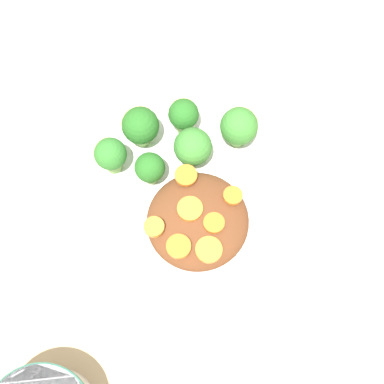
{
  "coord_description": "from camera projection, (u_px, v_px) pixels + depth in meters",
  "views": [
    {
      "loc": [
        -0.2,
        -0.06,
        0.56
      ],
      "look_at": [
        0.0,
        0.0,
        0.03
      ],
      "focal_mm": 50.0,
      "sensor_mm": 36.0,
      "label": 1
    }
  ],
  "objects": [
    {
      "name": "stew_mound",
      "position": [
        198.0,
        221.0,
        0.55
      ],
      "size": [
        0.11,
        0.11,
        0.03
      ],
      "primitive_type": "ellipsoid",
      "color": "brown",
      "rests_on": "plate"
    },
    {
      "name": "broccoli_floret_1",
      "position": [
        150.0,
        168.0,
        0.56
      ],
      "size": [
        0.03,
        0.03,
        0.05
      ],
      "color": "#759E51",
      "rests_on": "plate"
    },
    {
      "name": "carrot_slice_3",
      "position": [
        190.0,
        209.0,
        0.54
      ],
      "size": [
        0.03,
        0.03,
        0.01
      ],
      "primitive_type": "cylinder",
      "color": "orange",
      "rests_on": "stew_mound"
    },
    {
      "name": "carrot_slice_4",
      "position": [
        233.0,
        196.0,
        0.54
      ],
      "size": [
        0.02,
        0.02,
        0.01
      ],
      "primitive_type": "cylinder",
      "color": "orange",
      "rests_on": "stew_mound"
    },
    {
      "name": "broccoli_floret_0",
      "position": [
        239.0,
        127.0,
        0.58
      ],
      "size": [
        0.04,
        0.04,
        0.05
      ],
      "color": "#7FA85B",
      "rests_on": "plate"
    },
    {
      "name": "ground_plane",
      "position": [
        192.0,
        203.0,
        0.6
      ],
      "size": [
        4.0,
        4.0,
        0.0
      ],
      "primitive_type": "plane",
      "color": "tan"
    },
    {
      "name": "broccoli_floret_5",
      "position": [
        184.0,
        116.0,
        0.59
      ],
      "size": [
        0.03,
        0.03,
        0.05
      ],
      "color": "#759E51",
      "rests_on": "plate"
    },
    {
      "name": "carrot_slice_1",
      "position": [
        154.0,
        227.0,
        0.53
      ],
      "size": [
        0.02,
        0.02,
        0.01
      ],
      "primitive_type": "cylinder",
      "color": "orange",
      "rests_on": "stew_mound"
    },
    {
      "name": "plate",
      "position": [
        192.0,
        199.0,
        0.59
      ],
      "size": [
        0.24,
        0.24,
        0.02
      ],
      "color": "white",
      "rests_on": "ground_plane"
    },
    {
      "name": "broccoli_floret_2",
      "position": [
        141.0,
        127.0,
        0.58
      ],
      "size": [
        0.04,
        0.04,
        0.06
      ],
      "color": "#7FA85B",
      "rests_on": "plate"
    },
    {
      "name": "broccoli_floret_3",
      "position": [
        193.0,
        147.0,
        0.57
      ],
      "size": [
        0.04,
        0.04,
        0.06
      ],
      "color": "#759E51",
      "rests_on": "plate"
    },
    {
      "name": "carrot_slice_6",
      "position": [
        209.0,
        250.0,
        0.52
      ],
      "size": [
        0.03,
        0.03,
        0.0
      ],
      "primitive_type": "cylinder",
      "color": "orange",
      "rests_on": "stew_mound"
    },
    {
      "name": "broccoli_floret_4",
      "position": [
        111.0,
        155.0,
        0.57
      ],
      "size": [
        0.04,
        0.04,
        0.05
      ],
      "color": "#759E51",
      "rests_on": "plate"
    },
    {
      "name": "carrot_slice_2",
      "position": [
        214.0,
        223.0,
        0.53
      ],
      "size": [
        0.02,
        0.02,
        0.0
      ],
      "primitive_type": "cylinder",
      "color": "orange",
      "rests_on": "stew_mound"
    },
    {
      "name": "carrot_slice_0",
      "position": [
        186.0,
        175.0,
        0.55
      ],
      "size": [
        0.02,
        0.02,
        0.0
      ],
      "primitive_type": "cylinder",
      "color": "orange",
      "rests_on": "stew_mound"
    },
    {
      "name": "carrot_slice_5",
      "position": [
        179.0,
        246.0,
        0.52
      ],
      "size": [
        0.02,
        0.02,
        0.01
      ],
      "primitive_type": "cylinder",
      "color": "orange",
      "rests_on": "stew_mound"
    },
    {
      "name": "fork",
      "position": [
        178.0,
        38.0,
        0.68
      ],
      "size": [
        0.1,
        0.19,
        0.01
      ],
      "rotation": [
        0.0,
        0.0,
        8.31
      ],
      "color": "silver",
      "rests_on": "ground_plane"
    }
  ]
}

